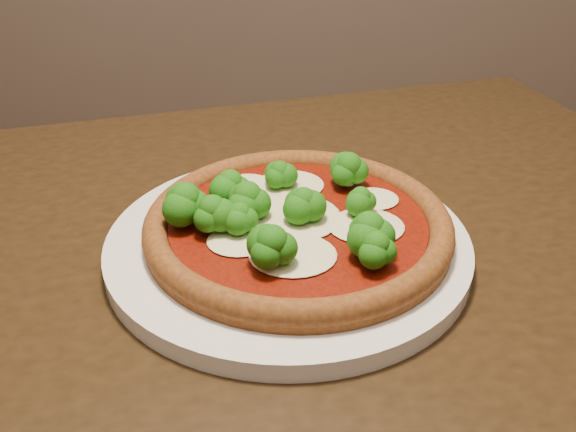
{
  "coord_description": "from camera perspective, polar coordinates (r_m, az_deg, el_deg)",
  "views": [
    {
      "loc": [
        0.02,
        -0.25,
        1.09
      ],
      "look_at": [
        0.02,
        0.25,
        0.79
      ],
      "focal_mm": 40.0,
      "sensor_mm": 36.0,
      "label": 1
    }
  ],
  "objects": [
    {
      "name": "pizza",
      "position": [
        0.6,
        0.55,
        -0.41
      ],
      "size": [
        0.29,
        0.29,
        0.06
      ],
      "rotation": [
        0.0,
        0.0,
        0.42
      ],
      "color": "brown",
      "rests_on": "plate"
    },
    {
      "name": "plate",
      "position": [
        0.61,
        -0.0,
        -2.51
      ],
      "size": [
        0.34,
        0.34,
        0.02
      ],
      "primitive_type": "cylinder",
      "color": "silver",
      "rests_on": "dining_table"
    },
    {
      "name": "dining_table",
      "position": [
        0.67,
        -2.83,
        -11.53
      ],
      "size": [
        1.24,
        1.06,
        0.75
      ],
      "rotation": [
        0.0,
        0.0,
        0.28
      ],
      "color": "black",
      "rests_on": "floor"
    }
  ]
}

